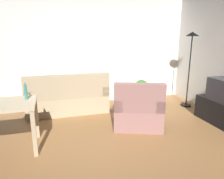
% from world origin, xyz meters
% --- Properties ---
extents(ground_plane, '(5.20, 4.40, 0.02)m').
position_xyz_m(ground_plane, '(0.00, 0.00, -0.01)').
color(ground_plane, olive).
extents(wall_rear, '(5.20, 0.10, 2.70)m').
position_xyz_m(wall_rear, '(0.00, 2.20, 1.35)').
color(wall_rear, silver).
rests_on(wall_rear, ground_plane).
extents(couch, '(1.81, 0.84, 0.92)m').
position_xyz_m(couch, '(-0.65, 1.59, 0.31)').
color(couch, tan).
rests_on(couch, ground_plane).
extents(tv_stand, '(0.44, 1.10, 0.48)m').
position_xyz_m(tv_stand, '(2.25, 0.02, 0.24)').
color(tv_stand, black).
rests_on(tv_stand, ground_plane).
extents(torchiere_lamp, '(0.32, 0.32, 1.81)m').
position_xyz_m(torchiere_lamp, '(2.25, 1.17, 1.41)').
color(torchiere_lamp, black).
rests_on(torchiere_lamp, ground_plane).
extents(potted_plant, '(0.36, 0.36, 0.57)m').
position_xyz_m(potted_plant, '(1.33, 1.90, 0.33)').
color(potted_plant, brown).
rests_on(potted_plant, ground_plane).
extents(armchair, '(1.13, 1.10, 0.92)m').
position_xyz_m(armchair, '(0.59, 0.39, 0.32)').
color(armchair, '#996B66').
rests_on(armchair, ground_plane).
extents(bottle_tall, '(0.04, 0.04, 0.27)m').
position_xyz_m(bottle_tall, '(-1.37, 0.25, 0.88)').
color(bottle_tall, teal).
rests_on(bottle_tall, desk).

